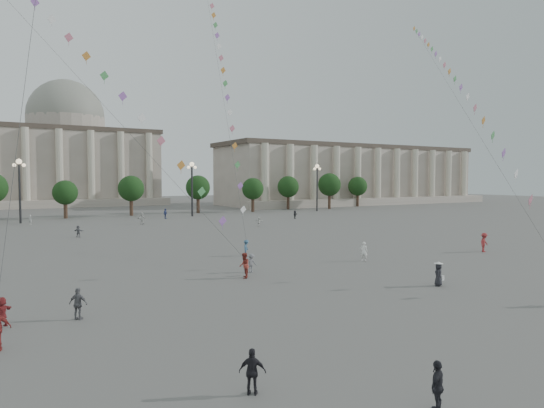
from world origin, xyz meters
TOP-DOWN VIEW (x-y plane):
  - ground at (0.00, 0.00)m, footprint 360.00×360.00m
  - hall_east at (75.00, 93.89)m, footprint 84.00×26.22m
  - hall_central at (0.00, 129.22)m, footprint 48.30×34.30m
  - tree_row at (0.00, 78.00)m, footprint 137.12×5.12m
  - lamp_post_mid_west at (-15.00, 70.00)m, footprint 2.00×0.90m
  - lamp_post_mid_east at (15.00, 70.00)m, footprint 2.00×0.90m
  - lamp_post_far_east at (45.00, 70.00)m, footprint 2.00×0.90m
  - person_crowd_0 at (8.59, 66.93)m, footprint 1.12×1.09m
  - person_crowd_4 at (1.92, 58.25)m, footprint 1.80×1.38m
  - person_crowd_6 at (-1.56, 13.62)m, footprint 1.04×0.71m
  - person_crowd_7 at (16.64, 45.72)m, footprint 1.43×0.63m
  - person_crowd_8 at (23.67, 11.23)m, footprint 1.39×0.99m
  - person_crowd_9 at (29.33, 55.01)m, footprint 1.42×1.10m
  - person_crowd_10 at (-13.75, 66.86)m, footprint 0.64×0.69m
  - person_crowd_12 at (-9.73, 44.89)m, footprint 1.28×1.32m
  - person_crowd_13 at (9.60, 13.20)m, footprint 0.74×0.76m
  - tourist_1 at (-11.59, -5.53)m, footprint 0.99×0.86m
  - tourist_2 at (-18.83, 7.42)m, footprint 1.33×1.28m
  - tourist_3 at (-15.35, 6.85)m, footprint 1.03×0.93m
  - tourist_4 at (-7.12, -9.57)m, footprint 1.06×0.80m
  - kite_flyer_0 at (-3.04, 11.92)m, footprint 1.08×1.16m
  - kite_flyer_1 at (1.84, 21.08)m, footprint 1.08×1.14m
  - hat_person at (7.34, 2.88)m, footprint 0.93×0.88m
  - kite_train_mid at (7.11, 41.74)m, footprint 10.67×39.06m
  - kite_train_east at (29.03, 20.37)m, footprint 36.10×45.57m

SIDE VIEW (x-z plane):
  - ground at x=0.00m, z-range 0.00..0.00m
  - person_crowd_7 at x=16.64m, z-range 0.00..1.48m
  - person_crowd_6 at x=-1.56m, z-range 0.00..1.49m
  - person_crowd_9 at x=29.33m, z-range 0.00..1.50m
  - person_crowd_12 at x=-9.73m, z-range 0.00..1.51m
  - tourist_2 at x=-18.83m, z-range 0.00..1.51m
  - kite_flyer_1 at x=1.84m, z-range 0.00..1.55m
  - person_crowd_10 at x=-13.75m, z-range 0.00..1.58m
  - tourist_1 at x=-11.59m, z-range 0.00..1.60m
  - tourist_4 at x=-7.12m, z-range 0.00..1.67m
  - tourist_3 at x=-15.35m, z-range 0.00..1.68m
  - hat_person at x=7.34m, z-range 0.00..1.69m
  - person_crowd_13 at x=9.60m, z-range 0.00..1.75m
  - person_crowd_0 at x=8.59m, z-range 0.00..1.89m
  - person_crowd_4 at x=1.92m, z-range 0.00..1.90m
  - kite_flyer_0 at x=-3.04m, z-range 0.00..1.90m
  - person_crowd_8 at x=23.67m, z-range 0.00..1.94m
  - tree_row at x=0.00m, z-range 1.39..9.39m
  - lamp_post_mid_west at x=-15.00m, z-range 2.03..12.68m
  - lamp_post_mid_east at x=15.00m, z-range 2.03..12.68m
  - lamp_post_far_east at x=45.00m, z-range 2.03..12.68m
  - hall_east at x=75.00m, z-range -0.17..17.03m
  - hall_central at x=0.00m, z-range -3.52..31.98m
  - kite_train_east at x=29.03m, z-range -14.61..53.98m
  - kite_train_mid at x=7.11m, z-range -2.80..64.60m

